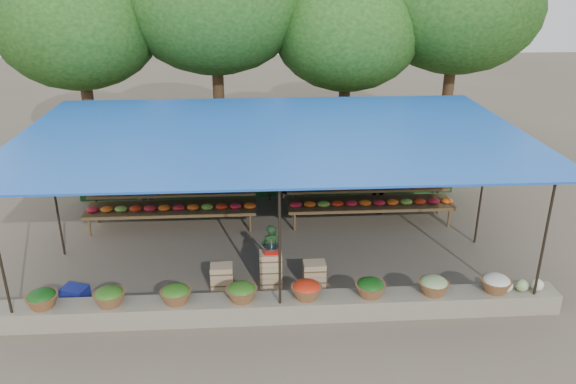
{
  "coord_description": "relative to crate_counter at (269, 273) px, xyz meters",
  "views": [
    {
      "loc": [
        -0.4,
        -11.65,
        6.17
      ],
      "look_at": [
        0.34,
        0.2,
        1.33
      ],
      "focal_mm": 35.0,
      "sensor_mm": 36.0,
      "label": 1
    }
  ],
  "objects": [
    {
      "name": "customer_left",
      "position": [
        -3.06,
        3.55,
        0.56
      ],
      "size": [
        0.89,
        0.72,
        1.75
      ],
      "primitive_type": "imported",
      "rotation": [
        0.0,
        0.0,
        -0.07
      ],
      "color": "slate",
      "rests_on": "ground"
    },
    {
      "name": "blue_crate_front",
      "position": [
        -3.61,
        -0.95,
        -0.17
      ],
      "size": [
        0.52,
        0.41,
        0.29
      ],
      "primitive_type": "cube",
      "rotation": [
        0.0,
        0.0,
        0.15
      ],
      "color": "navy",
      "rests_on": "ground"
    },
    {
      "name": "fruit_table_left",
      "position": [
        -2.33,
        3.0,
        0.3
      ],
      "size": [
        4.21,
        0.95,
        0.93
      ],
      "color": "#4D381E",
      "rests_on": "ground"
    },
    {
      "name": "weighing_scale",
      "position": [
        0.05,
        -0.0,
        0.53
      ],
      "size": [
        0.3,
        0.3,
        0.31
      ],
      "color": "#B7150E",
      "rests_on": "crate_counter"
    },
    {
      "name": "fruit_table_right",
      "position": [
        2.67,
        3.0,
        0.3
      ],
      "size": [
        4.21,
        0.95,
        0.93
      ],
      "color": "#4D381E",
      "rests_on": "ground"
    },
    {
      "name": "stone_curb",
      "position": [
        0.16,
        -1.1,
        -0.11
      ],
      "size": [
        10.6,
        0.55,
        0.4
      ],
      "primitive_type": "cube",
      "color": "slate",
      "rests_on": "ground"
    },
    {
      "name": "vendor_seated",
      "position": [
        0.04,
        0.5,
        0.26
      ],
      "size": [
        0.49,
        0.4,
        1.15
      ],
      "primitive_type": "imported",
      "rotation": [
        0.0,
        0.0,
        3.5
      ],
      "color": "#183619",
      "rests_on": "ground"
    },
    {
      "name": "ground",
      "position": [
        0.16,
        1.65,
        -0.31
      ],
      "size": [
        60.0,
        60.0,
        0.0
      ],
      "primitive_type": "plane",
      "color": "brown",
      "rests_on": "ground"
    },
    {
      "name": "blue_crate_back",
      "position": [
        -3.84,
        -0.3,
        -0.16
      ],
      "size": [
        0.58,
        0.49,
        0.29
      ],
      "primitive_type": "cube",
      "rotation": [
        0.0,
        0.0,
        -0.34
      ],
      "color": "navy",
      "rests_on": "ground"
    },
    {
      "name": "tree_row",
      "position": [
        0.66,
        7.73,
        4.39
      ],
      "size": [
        16.51,
        5.5,
        7.12
      ],
      "color": "#362613",
      "rests_on": "ground"
    },
    {
      "name": "produce_baskets",
      "position": [
        0.06,
        -1.1,
        0.25
      ],
      "size": [
        8.98,
        0.58,
        0.34
      ],
      "color": "brown",
      "rests_on": "stone_curb"
    },
    {
      "name": "stall_canopy",
      "position": [
        0.16,
        1.7,
        2.37
      ],
      "size": [
        10.8,
        6.6,
        2.82
      ],
      "color": "black",
      "rests_on": "ground"
    },
    {
      "name": "customer_mid",
      "position": [
        0.85,
        3.78,
        0.51
      ],
      "size": [
        1.2,
        1.15,
        1.64
      ],
      "primitive_type": "imported",
      "rotation": [
        0.0,
        0.0,
        0.71
      ],
      "color": "slate",
      "rests_on": "ground"
    },
    {
      "name": "customer_right",
      "position": [
        2.98,
        3.59,
        0.45
      ],
      "size": [
        0.97,
        0.73,
        1.52
      ],
      "primitive_type": "imported",
      "rotation": [
        0.0,
        0.0,
        -0.46
      ],
      "color": "slate",
      "rests_on": "ground"
    },
    {
      "name": "netting_backdrop",
      "position": [
        0.16,
        4.8,
        0.94
      ],
      "size": [
        10.6,
        0.06,
        2.5
      ],
      "primitive_type": "cube",
      "color": "#193F16",
      "rests_on": "ground"
    },
    {
      "name": "crate_counter",
      "position": [
        0.0,
        0.0,
        0.0
      ],
      "size": [
        2.35,
        0.35,
        0.77
      ],
      "color": "tan",
      "rests_on": "ground"
    }
  ]
}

